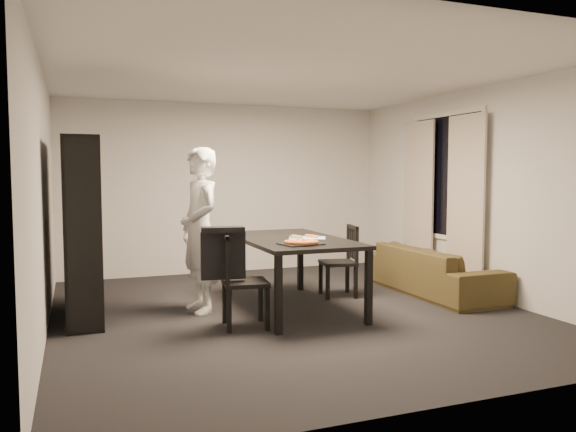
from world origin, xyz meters
name	(u,v)px	position (x,y,z in m)	size (l,w,h in m)	color
room	(291,195)	(0.00, 0.00, 1.30)	(5.01, 5.51, 2.61)	black
window_pane	(446,176)	(2.48, 0.60, 1.50)	(0.02, 1.40, 1.60)	black
window_frame	(446,176)	(2.48, 0.60, 1.50)	(0.03, 1.52, 1.72)	white
curtain_left	(465,204)	(2.40, 0.08, 1.15)	(0.03, 0.70, 2.25)	beige
curtain_right	(418,200)	(2.40, 1.12, 1.15)	(0.03, 0.70, 2.25)	beige
bookshelf	(82,228)	(-2.16, 0.60, 0.95)	(0.35, 1.50, 1.90)	black
dining_table	(291,244)	(0.05, 0.12, 0.74)	(1.08, 1.94, 0.81)	black
chair_left	(236,274)	(-0.74, -0.41, 0.54)	(0.49, 0.49, 0.94)	black
chair_right	(345,256)	(0.92, 0.51, 0.51)	(0.48, 0.48, 0.89)	black
draped_jacket	(223,251)	(-0.87, -0.39, 0.78)	(0.44, 0.24, 0.52)	black
person	(200,230)	(-0.93, 0.37, 0.91)	(0.66, 0.44, 1.82)	white
baking_tray	(301,244)	(-0.07, -0.45, 0.81)	(0.40, 0.32, 0.01)	black
pepperoni_pizza	(301,242)	(-0.06, -0.46, 0.84)	(0.35, 0.35, 0.03)	brown
kitchen_towel	(307,238)	(0.21, 0.03, 0.81)	(0.40, 0.30, 0.01)	silver
pizza_slices	(304,236)	(0.20, 0.11, 0.82)	(0.37, 0.31, 0.01)	#C2783C
sofa	(434,270)	(2.06, 0.24, 0.30)	(2.05, 0.80, 0.60)	#382A16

